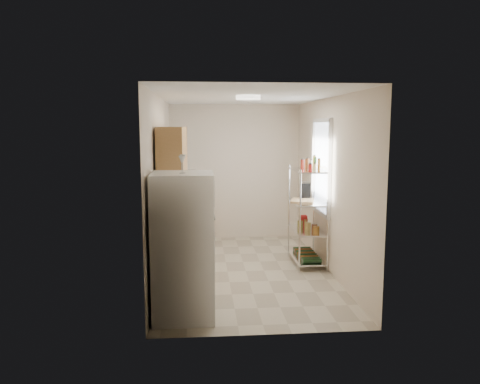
% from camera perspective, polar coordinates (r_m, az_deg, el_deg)
% --- Properties ---
extents(room, '(2.52, 4.42, 2.62)m').
position_cam_1_polar(room, '(6.91, 0.73, 0.72)').
color(room, '#BCB198').
rests_on(room, ground).
extents(counter_run, '(0.63, 3.51, 0.90)m').
position_cam_1_polar(counter_run, '(7.47, -6.68, -5.40)').
color(counter_run, '#B67E4E').
rests_on(counter_run, ground).
extents(upper_cabinets, '(0.33, 2.20, 0.72)m').
position_cam_1_polar(upper_cabinets, '(6.94, -8.07, 4.90)').
color(upper_cabinets, '#B67E4E').
rests_on(upper_cabinets, room).
extents(range_hood, '(0.50, 0.60, 0.12)m').
position_cam_1_polar(range_hood, '(7.77, -7.29, 2.12)').
color(range_hood, '#B7BABC').
rests_on(range_hood, room).
extents(window, '(0.06, 1.00, 1.46)m').
position_cam_1_polar(window, '(7.45, 9.90, 3.05)').
color(window, white).
rests_on(window, room).
extents(bakers_rack, '(0.45, 0.90, 1.73)m').
position_cam_1_polar(bakers_rack, '(7.39, 8.28, -0.40)').
color(bakers_rack, silver).
rests_on(bakers_rack, ground).
extents(ceiling_dome, '(0.34, 0.34, 0.05)m').
position_cam_1_polar(ceiling_dome, '(6.57, 1.01, 11.44)').
color(ceiling_dome, white).
rests_on(ceiling_dome, room).
extents(refrigerator, '(0.69, 0.69, 1.66)m').
position_cam_1_polar(refrigerator, '(5.36, -6.91, -6.55)').
color(refrigerator, silver).
rests_on(refrigerator, ground).
extents(wine_glass_a, '(0.07, 0.07, 0.21)m').
position_cam_1_polar(wine_glass_a, '(5.14, -6.98, 3.41)').
color(wine_glass_a, silver).
rests_on(wine_glass_a, refrigerator).
extents(wine_glass_b, '(0.07, 0.07, 0.19)m').
position_cam_1_polar(wine_glass_b, '(5.12, -7.11, 3.32)').
color(wine_glass_b, silver).
rests_on(wine_glass_b, refrigerator).
extents(rice_cooker, '(0.24, 0.24, 0.19)m').
position_cam_1_polar(rice_cooker, '(7.33, -7.12, -1.34)').
color(rice_cooker, white).
rests_on(rice_cooker, counter_run).
extents(frying_pan_large, '(0.32, 0.32, 0.04)m').
position_cam_1_polar(frying_pan_large, '(7.55, -6.70, -1.63)').
color(frying_pan_large, black).
rests_on(frying_pan_large, counter_run).
extents(frying_pan_small, '(0.27, 0.27, 0.04)m').
position_cam_1_polar(frying_pan_small, '(8.13, -6.48, -0.94)').
color(frying_pan_small, black).
rests_on(frying_pan_small, counter_run).
extents(cutting_board, '(0.45, 0.52, 0.03)m').
position_cam_1_polar(cutting_board, '(7.38, 7.63, -1.05)').
color(cutting_board, tan).
rests_on(cutting_board, bakers_rack).
extents(espresso_machine, '(0.20, 0.27, 0.29)m').
position_cam_1_polar(espresso_machine, '(7.63, 7.94, 0.22)').
color(espresso_machine, black).
rests_on(espresso_machine, bakers_rack).
extents(storage_bag, '(0.11, 0.15, 0.16)m').
position_cam_1_polar(storage_bag, '(7.79, 7.77, -3.45)').
color(storage_bag, maroon).
rests_on(storage_bag, bakers_rack).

